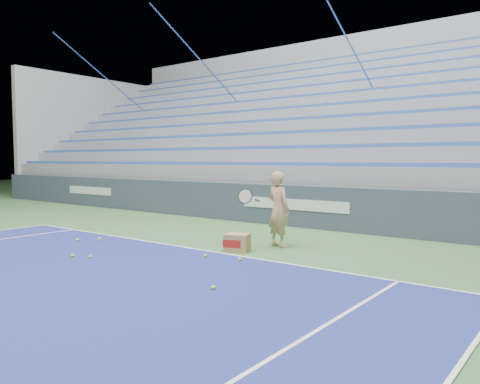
% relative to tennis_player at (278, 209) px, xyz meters
% --- Properties ---
extents(sponsor_barrier, '(30.00, 0.32, 1.10)m').
position_rel_tennis_player_xyz_m(sponsor_barrier, '(-1.21, 2.74, -0.22)').
color(sponsor_barrier, '#364153').
rests_on(sponsor_barrier, ground).
extents(bleachers, '(31.00, 9.15, 7.30)m').
position_rel_tennis_player_xyz_m(bleachers, '(-1.21, 8.46, 1.58)').
color(bleachers, '#919399').
rests_on(bleachers, ground).
extents(tennis_player, '(0.92, 0.87, 1.54)m').
position_rel_tennis_player_xyz_m(tennis_player, '(0.00, 0.00, 0.00)').
color(tennis_player, tan).
rests_on(tennis_player, ground).
extents(ball_box, '(0.55, 0.49, 0.34)m').
position_rel_tennis_player_xyz_m(ball_box, '(-0.36, -0.89, -0.60)').
color(ball_box, '#A57B4F').
rests_on(ball_box, ground).
extents(tennis_ball_0, '(0.07, 0.07, 0.07)m').
position_rel_tennis_player_xyz_m(tennis_ball_0, '(-0.45, -1.72, -0.74)').
color(tennis_ball_0, '#C6F031').
rests_on(tennis_ball_0, ground).
extents(tennis_ball_1, '(0.07, 0.07, 0.07)m').
position_rel_tennis_player_xyz_m(tennis_ball_1, '(-2.06, -3.03, -0.74)').
color(tennis_ball_1, '#C6F031').
rests_on(tennis_ball_1, ground).
extents(tennis_ball_2, '(0.07, 0.07, 0.07)m').
position_rel_tennis_player_xyz_m(tennis_ball_2, '(-2.39, -3.18, -0.74)').
color(tennis_ball_2, '#C6F031').
rests_on(tennis_ball_2, ground).
extents(tennis_ball_3, '(0.07, 0.07, 0.07)m').
position_rel_tennis_player_xyz_m(tennis_ball_3, '(-3.80, -2.16, -0.74)').
color(tennis_ball_3, '#C6F031').
rests_on(tennis_ball_3, ground).
extents(tennis_ball_4, '(0.07, 0.07, 0.07)m').
position_rel_tennis_player_xyz_m(tennis_ball_4, '(-3.50, -1.80, -0.74)').
color(tennis_ball_4, '#C6F031').
rests_on(tennis_ball_4, ground).
extents(tennis_ball_5, '(0.07, 0.07, 0.07)m').
position_rel_tennis_player_xyz_m(tennis_ball_5, '(1.03, -3.22, -0.74)').
color(tennis_ball_5, '#C6F031').
rests_on(tennis_ball_5, ground).
extents(tennis_ball_6, '(0.07, 0.07, 0.07)m').
position_rel_tennis_player_xyz_m(tennis_ball_6, '(0.22, -1.56, -0.74)').
color(tennis_ball_6, '#C6F031').
rests_on(tennis_ball_6, ground).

